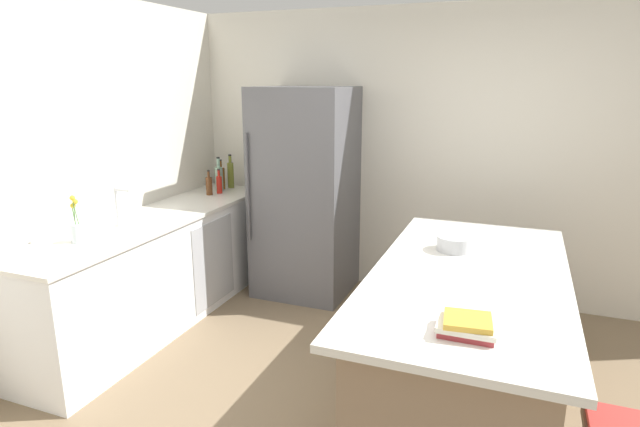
# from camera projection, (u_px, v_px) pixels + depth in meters

# --- Properties ---
(wall_rear) EXTENTS (6.00, 0.10, 2.60)m
(wall_rear) POSITION_uv_depth(u_px,v_px,m) (446.00, 156.00, 4.67)
(wall_rear) COLOR silver
(wall_rear) RESTS_ON ground_plane
(wall_left) EXTENTS (0.10, 6.00, 2.60)m
(wall_left) POSITION_uv_depth(u_px,v_px,m) (29.00, 182.00, 3.50)
(wall_left) COLOR silver
(wall_left) RESTS_ON ground_plane
(counter_run_left) EXTENTS (0.67, 2.66, 0.90)m
(counter_run_left) POSITION_uv_depth(u_px,v_px,m) (159.00, 269.00, 4.29)
(counter_run_left) COLOR white
(counter_run_left) RESTS_ON ground_plane
(kitchen_island) EXTENTS (1.07, 2.20, 0.91)m
(kitchen_island) POSITION_uv_depth(u_px,v_px,m) (464.00, 343.00, 3.07)
(kitchen_island) COLOR #8E755B
(kitchen_island) RESTS_ON ground_plane
(refrigerator) EXTENTS (0.84, 0.79, 1.91)m
(refrigerator) POSITION_uv_depth(u_px,v_px,m) (305.00, 193.00, 4.79)
(refrigerator) COLOR #56565B
(refrigerator) RESTS_ON ground_plane
(sink_faucet) EXTENTS (0.15, 0.05, 0.30)m
(sink_faucet) POSITION_uv_depth(u_px,v_px,m) (118.00, 206.00, 3.85)
(sink_faucet) COLOR silver
(sink_faucet) RESTS_ON counter_run_left
(flower_vase) EXTENTS (0.09, 0.09, 0.33)m
(flower_vase) POSITION_uv_depth(u_px,v_px,m) (77.00, 229.00, 3.49)
(flower_vase) COLOR silver
(flower_vase) RESTS_ON counter_run_left
(olive_oil_bottle) EXTENTS (0.06, 0.06, 0.34)m
(olive_oil_bottle) POSITION_uv_depth(u_px,v_px,m) (231.00, 174.00, 5.24)
(olive_oil_bottle) COLOR olive
(olive_oil_bottle) RESTS_ON counter_run_left
(whiskey_bottle) EXTENTS (0.08, 0.08, 0.30)m
(whiskey_bottle) POSITION_uv_depth(u_px,v_px,m) (221.00, 178.00, 5.18)
(whiskey_bottle) COLOR brown
(whiskey_bottle) RESTS_ON counter_run_left
(gin_bottle) EXTENTS (0.07, 0.07, 0.33)m
(gin_bottle) POSITION_uv_depth(u_px,v_px,m) (219.00, 178.00, 5.09)
(gin_bottle) COLOR #8CB79E
(gin_bottle) RESTS_ON counter_run_left
(hot_sauce_bottle) EXTENTS (0.05, 0.05, 0.24)m
(hot_sauce_bottle) POSITION_uv_depth(u_px,v_px,m) (219.00, 184.00, 4.99)
(hot_sauce_bottle) COLOR red
(hot_sauce_bottle) RESTS_ON counter_run_left
(syrup_bottle) EXTENTS (0.06, 0.06, 0.24)m
(syrup_bottle) POSITION_uv_depth(u_px,v_px,m) (209.00, 185.00, 4.92)
(syrup_bottle) COLOR #5B3319
(syrup_bottle) RESTS_ON counter_run_left
(cookbook_stack) EXTENTS (0.25, 0.21, 0.08)m
(cookbook_stack) POSITION_uv_depth(u_px,v_px,m) (467.00, 326.00, 2.23)
(cookbook_stack) COLOR #A83338
(cookbook_stack) RESTS_ON kitchen_island
(mixing_bowl) EXTENTS (0.22, 0.22, 0.09)m
(mixing_bowl) POSITION_uv_depth(u_px,v_px,m) (454.00, 243.00, 3.32)
(mixing_bowl) COLOR #B2B5BA
(mixing_bowl) RESTS_ON kitchen_island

